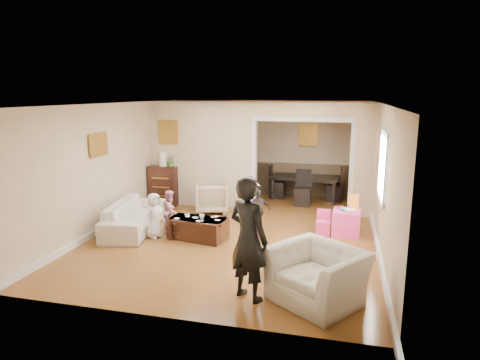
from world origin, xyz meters
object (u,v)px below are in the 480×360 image
(armchair_front, at_px, (317,275))
(child_toddler, at_px, (258,210))
(coffee_cup, at_px, (202,217))
(cyan_cup, at_px, (342,209))
(play_table, at_px, (346,223))
(child_kneel_b, at_px, (170,211))
(dresser, at_px, (164,185))
(coffee_table, at_px, (198,228))
(child_kneel_a, at_px, (154,216))
(armchair_back, at_px, (212,198))
(dining_table, at_px, (305,188))
(sofa, at_px, (134,216))
(adult_person, at_px, (248,239))
(table_lamp, at_px, (163,159))

(armchair_front, height_order, child_toddler, child_toddler)
(coffee_cup, xyz_separation_m, cyan_cup, (2.62, 0.93, 0.09))
(play_table, distance_m, child_kneel_b, 3.58)
(dresser, xyz_separation_m, coffee_table, (1.70, -2.24, -0.29))
(dresser, distance_m, child_kneel_a, 2.53)
(armchair_front, xyz_separation_m, coffee_cup, (-2.33, 1.96, 0.09))
(armchair_back, xyz_separation_m, coffee_cup, (0.41, -1.93, 0.11))
(coffee_table, height_order, play_table, play_table)
(dresser, xyz_separation_m, child_kneel_a, (0.85, -2.39, -0.05))
(dining_table, bearing_deg, child_kneel_b, -120.89)
(armchair_front, relative_size, play_table, 2.16)
(sofa, distance_m, armchair_front, 4.48)
(armchair_back, distance_m, armchair_front, 4.76)
(child_kneel_a, bearing_deg, adult_person, -109.50)
(child_kneel_a, height_order, child_kneel_b, child_kneel_a)
(adult_person, bearing_deg, sofa, -8.96)
(cyan_cup, bearing_deg, armchair_back, 161.63)
(coffee_cup, xyz_separation_m, child_kneel_a, (-0.95, -0.10, -0.01))
(table_lamp, xyz_separation_m, adult_person, (3.19, -4.38, -0.31))
(coffee_table, xyz_separation_m, child_kneel_b, (-0.70, 0.30, 0.23))
(dining_table, bearing_deg, adult_person, -87.28)
(dining_table, xyz_separation_m, child_toddler, (-0.69, -2.90, 0.13))
(table_lamp, bearing_deg, dining_table, 22.31)
(adult_person, bearing_deg, coffee_table, -25.71)
(coffee_table, bearing_deg, dresser, 127.14)
(armchair_front, relative_size, dining_table, 0.65)
(sofa, bearing_deg, dresser, -3.06)
(dresser, bearing_deg, armchair_back, -14.41)
(dresser, distance_m, coffee_cup, 2.91)
(armchair_back, bearing_deg, adult_person, 96.83)
(armchair_front, distance_m, play_table, 2.96)
(armchair_front, relative_size, child_kneel_a, 1.28)
(child_kneel_b, bearing_deg, coffee_cup, -122.68)
(armchair_front, height_order, child_kneel_a, child_kneel_a)
(coffee_table, height_order, coffee_cup, coffee_cup)
(sofa, bearing_deg, child_kneel_b, -92.36)
(armchair_back, relative_size, dining_table, 0.43)
(dining_table, xyz_separation_m, child_kneel_a, (-2.59, -3.80, 0.14))
(sofa, height_order, play_table, sofa)
(coffee_table, relative_size, dining_table, 0.62)
(coffee_cup, distance_m, child_kneel_b, 0.87)
(adult_person, bearing_deg, armchair_back, -36.41)
(dresser, height_order, cyan_cup, dresser)
(table_lamp, height_order, child_kneel_a, table_lamp)
(dining_table, bearing_deg, sofa, -127.77)
(armchair_back, xyz_separation_m, child_kneel_a, (-0.54, -2.03, 0.10))
(armchair_front, distance_m, coffee_cup, 3.04)
(table_lamp, bearing_deg, coffee_cup, -51.88)
(coffee_table, distance_m, adult_person, 2.70)
(sofa, relative_size, armchair_back, 2.72)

